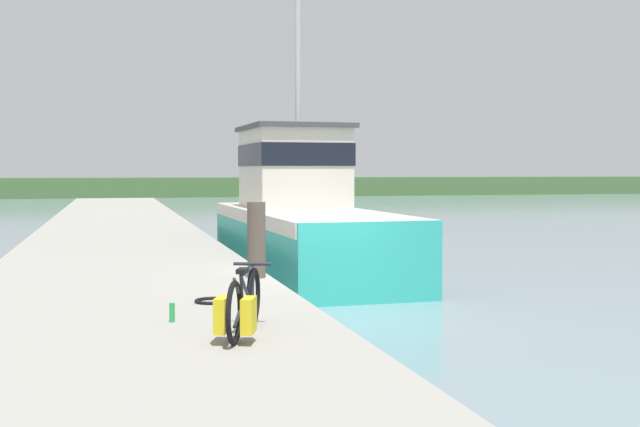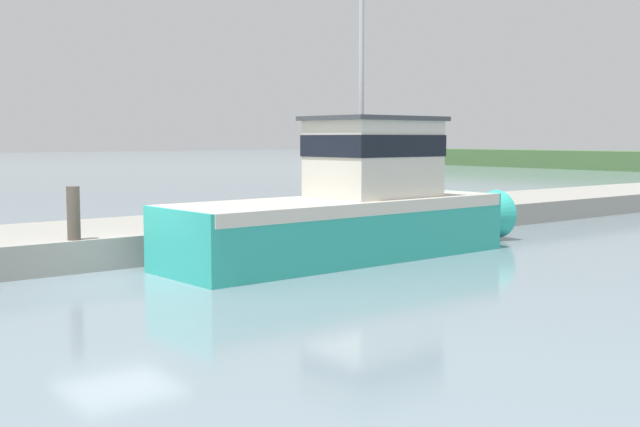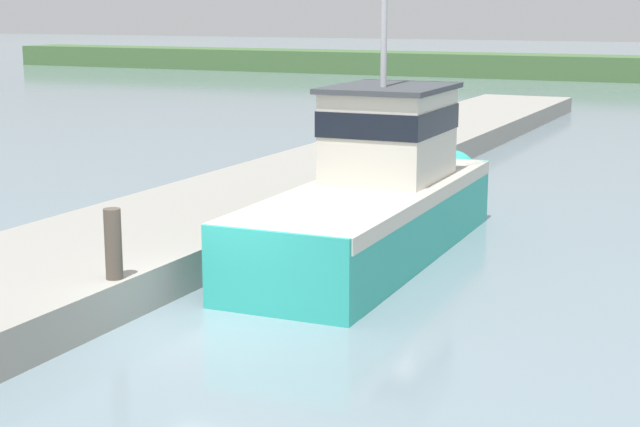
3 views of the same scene
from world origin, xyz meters
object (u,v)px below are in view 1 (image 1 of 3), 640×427
fishing_boat_main (299,217)px  bicycle_touring (242,306)px  mooring_post (256,240)px  water_bottle_on_curb (172,313)px

fishing_boat_main → bicycle_touring: size_ratio=6.90×
mooring_post → water_bottle_on_curb: size_ratio=5.60×
water_bottle_on_curb → fishing_boat_main: bearing=69.2°
bicycle_touring → fishing_boat_main: bearing=94.0°
fishing_boat_main → bicycle_touring: bearing=-107.6°
mooring_post → water_bottle_on_curb: 4.05m
bicycle_touring → water_bottle_on_curb: bearing=142.3°
fishing_boat_main → water_bottle_on_curb: bearing=-112.4°
mooring_post → water_bottle_on_curb: bearing=-114.4°
bicycle_touring → water_bottle_on_curb: (-0.67, 1.06, -0.22)m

